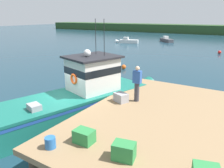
{
  "coord_description": "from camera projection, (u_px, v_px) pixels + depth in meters",
  "views": [
    {
      "loc": [
        7.27,
        -7.78,
        4.94
      ],
      "look_at": [
        1.2,
        2.0,
        1.4
      ],
      "focal_mm": 35.72,
      "sensor_mm": 36.0,
      "label": 1
    }
  ],
  "objects": [
    {
      "name": "bait_bucket",
      "position": [
        50.0,
        143.0,
        6.54
      ],
      "size": [
        0.32,
        0.32,
        0.34
      ],
      "primitive_type": "cylinder",
      "color": "#2866B2",
      "rests_on": "dock"
    },
    {
      "name": "moored_boat_near_channel",
      "position": [
        127.0,
        41.0,
        41.97
      ],
      "size": [
        4.33,
        2.05,
        1.09
      ],
      "color": "white",
      "rests_on": "ground"
    },
    {
      "name": "crate_single_far",
      "position": [
        121.0,
        97.0,
        10.06
      ],
      "size": [
        0.72,
        0.63,
        0.4
      ],
      "primitive_type": "cube",
      "rotation": [
        0.0,
        0.0,
        -0.39
      ],
      "color": "#9E9EA3",
      "rests_on": "dock"
    },
    {
      "name": "main_fishing_boat",
      "position": [
        83.0,
        96.0,
        11.39
      ],
      "size": [
        4.81,
        9.9,
        4.8
      ],
      "color": "#196B5B",
      "rests_on": "ground"
    },
    {
      "name": "mooring_buoy_channel_marker",
      "position": [
        220.0,
        52.0,
        30.02
      ],
      "size": [
        0.45,
        0.45,
        0.45
      ],
      "primitive_type": "sphere",
      "color": "red",
      "rests_on": "ground"
    },
    {
      "name": "crate_single_by_cleat",
      "position": [
        124.0,
        151.0,
        6.02
      ],
      "size": [
        0.68,
        0.56,
        0.47
      ],
      "primitive_type": "cube",
      "rotation": [
        0.0,
        0.0,
        0.21
      ],
      "color": "#2D8442",
      "rests_on": "dock"
    },
    {
      "name": "mooring_buoy_outer",
      "position": [
        124.0,
        67.0,
        21.44
      ],
      "size": [
        0.44,
        0.44,
        0.44
      ],
      "primitive_type": "sphere",
      "color": "#EA5B19",
      "rests_on": "ground"
    },
    {
      "name": "dock",
      "position": [
        163.0,
        119.0,
        8.7
      ],
      "size": [
        6.0,
        9.0,
        1.2
      ],
      "color": "#4C3D2D",
      "rests_on": "ground"
    },
    {
      "name": "far_shoreline",
      "position": [
        223.0,
        30.0,
        61.45
      ],
      "size": [
        120.0,
        8.0,
        2.4
      ],
      "primitive_type": "cube",
      "color": "#284723",
      "rests_on": "ground"
    },
    {
      "name": "crate_stack_mid_dock",
      "position": [
        84.0,
        136.0,
        6.8
      ],
      "size": [
        0.61,
        0.45,
        0.42
      ],
      "primitive_type": "cube",
      "rotation": [
        0.0,
        0.0,
        0.02
      ],
      "color": "#2D8442",
      "rests_on": "dock"
    },
    {
      "name": "deckhand_by_the_boat",
      "position": [
        137.0,
        83.0,
        9.95
      ],
      "size": [
        0.36,
        0.22,
        1.63
      ],
      "color": "#383842",
      "rests_on": "dock"
    },
    {
      "name": "moored_boat_far_left",
      "position": [
        166.0,
        40.0,
        43.95
      ],
      "size": [
        3.67,
        3.58,
        1.09
      ],
      "color": "#4C4C51",
      "rests_on": "ground"
    },
    {
      "name": "ground_plane",
      "position": [
        72.0,
        116.0,
        11.43
      ],
      "size": [
        200.0,
        200.0,
        0.0
      ],
      "primitive_type": "plane",
      "color": "#193847"
    }
  ]
}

